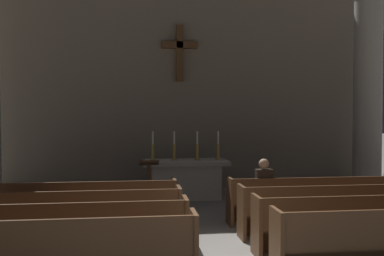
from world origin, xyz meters
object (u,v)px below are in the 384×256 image
at_px(lone_worshipper, 263,189).
at_px(pew_left_row_3, 78,217).
at_px(candlestick_outer_left, 153,151).
at_px(candlestick_inner_left, 174,151).
at_px(altar, 186,178).
at_px(pew_left_row_1, 58,253).
at_px(candlestick_inner_right, 197,150).
at_px(lectern, 149,186).
at_px(pew_right_row_3, 334,210).
at_px(pew_left_row_2, 69,232).
at_px(pew_right_row_2, 362,223).
at_px(pew_right_row_4, 313,199).
at_px(pew_left_row_4, 84,205).
at_px(column_right_second, 368,87).
at_px(candlestick_outer_right, 218,150).

bearing_deg(lone_worshipper, pew_left_row_3, -163.66).
bearing_deg(candlestick_outer_left, candlestick_inner_left, 0.00).
relative_size(altar, lone_worshipper, 1.67).
relative_size(pew_left_row_1, candlestick_inner_right, 4.69).
bearing_deg(lectern, lone_worshipper, -36.51).
distance_m(pew_right_row_3, lone_worshipper, 1.47).
xyz_separation_m(pew_left_row_2, pew_right_row_3, (4.53, 0.98, 0.00)).
bearing_deg(pew_left_row_1, lone_worshipper, 40.61).
distance_m(pew_left_row_2, pew_right_row_3, 4.64).
distance_m(pew_right_row_2, candlestick_inner_right, 5.28).
relative_size(pew_left_row_2, pew_right_row_2, 1.00).
bearing_deg(candlestick_inner_right, pew_right_row_4, -55.64).
relative_size(pew_right_row_3, pew_right_row_4, 1.00).
bearing_deg(pew_right_row_4, altar, 128.24).
bearing_deg(candlestick_outer_left, pew_right_row_4, -42.70).
height_order(pew_right_row_3, candlestick_inner_left, candlestick_inner_left).
bearing_deg(lone_worshipper, pew_left_row_1, -139.39).
distance_m(pew_left_row_2, pew_right_row_2, 4.53).
bearing_deg(lone_worshipper, pew_left_row_4, -179.37).
xyz_separation_m(pew_left_row_2, candlestick_inner_left, (1.96, 4.84, 0.77)).
bearing_deg(pew_right_row_3, candlestick_inner_right, 116.98).
bearing_deg(pew_right_row_2, candlestick_inner_left, 117.90).
xyz_separation_m(pew_left_row_3, candlestick_inner_right, (2.56, 3.86, 0.77)).
xyz_separation_m(pew_left_row_4, lone_worshipper, (3.49, 0.04, 0.22)).
relative_size(pew_left_row_3, candlestick_inner_left, 4.69).
xyz_separation_m(pew_left_row_1, pew_right_row_4, (4.53, 2.95, 0.00)).
xyz_separation_m(pew_right_row_3, column_right_second, (2.66, 3.76, 2.45)).
bearing_deg(column_right_second, lone_worshipper, -143.52).
relative_size(pew_left_row_2, pew_left_row_4, 1.00).
xyz_separation_m(pew_right_row_2, lone_worshipper, (-1.04, 2.01, 0.22)).
height_order(candlestick_inner_right, candlestick_outer_right, same).
xyz_separation_m(pew_left_row_4, lectern, (1.28, 1.67, 0.07)).
relative_size(pew_left_row_3, lone_worshipper, 2.64).
xyz_separation_m(pew_right_row_4, altar, (-2.26, 2.87, 0.06)).
relative_size(pew_right_row_3, column_right_second, 0.58).
bearing_deg(pew_left_row_3, candlestick_outer_left, 69.87).
height_order(pew_left_row_3, altar, altar).
xyz_separation_m(pew_left_row_4, pew_right_row_2, (4.53, -1.97, 0.00)).
relative_size(candlestick_inner_right, lone_worshipper, 0.56).
distance_m(pew_left_row_4, pew_right_row_4, 4.53).
height_order(pew_right_row_3, lectern, lectern).
height_order(pew_right_row_2, lectern, lectern).
xyz_separation_m(pew_left_row_1, altar, (2.26, 5.83, 0.06)).
bearing_deg(altar, lectern, -129.34).
xyz_separation_m(candlestick_inner_right, lone_worshipper, (0.93, -2.84, -0.56)).
relative_size(pew_right_row_4, lectern, 3.02).
bearing_deg(pew_left_row_3, pew_left_row_2, -90.00).
bearing_deg(column_right_second, candlestick_inner_left, 178.92).
height_order(pew_left_row_2, pew_right_row_2, same).
xyz_separation_m(pew_right_row_2, pew_right_row_4, (0.00, 1.97, 0.00)).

